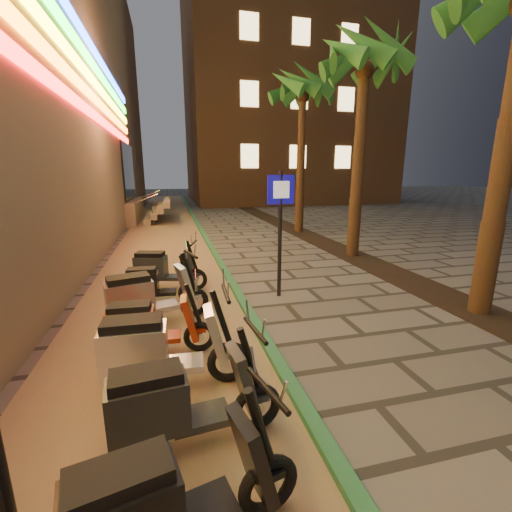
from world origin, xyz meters
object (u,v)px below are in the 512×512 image
object	(u,v)px
scooter_3	(165,503)
scooter_5	(158,350)
scooter_4	(177,404)
scooter_6	(148,326)
scooter_7	(147,297)
pedestrian_sign	(280,217)
scooter_9	(162,269)
scooter_8	(154,284)

from	to	relation	value
scooter_3	scooter_5	distance (m)	2.09
scooter_4	scooter_5	distance (m)	1.08
scooter_6	scooter_7	size ratio (longest dim) A/B	0.86
pedestrian_sign	scooter_7	world-z (taller)	pedestrian_sign
scooter_9	scooter_3	bearing A→B (deg)	-73.01
scooter_6	scooter_8	xyz separation A→B (m)	(0.00, 2.13, -0.02)
scooter_6	scooter_7	bearing A→B (deg)	97.44
pedestrian_sign	scooter_8	world-z (taller)	pedestrian_sign
scooter_3	scooter_8	xyz separation A→B (m)	(-0.27, 5.13, -0.06)
scooter_3	scooter_6	bearing A→B (deg)	82.13
scooter_6	scooter_3	bearing A→B (deg)	-81.54
pedestrian_sign	scooter_9	distance (m)	3.05
scooter_4	scooter_8	world-z (taller)	scooter_4
pedestrian_sign	scooter_8	size ratio (longest dim) A/B	1.82
scooter_4	pedestrian_sign	bearing A→B (deg)	53.49
scooter_9	scooter_4	bearing A→B (deg)	-71.54
scooter_4	scooter_5	bearing A→B (deg)	94.47
scooter_3	scooter_7	xyz separation A→B (m)	(-0.35, 4.09, 0.04)
scooter_3	scooter_8	bearing A→B (deg)	80.00
scooter_5	scooter_7	xyz separation A→B (m)	(-0.26, 2.00, -0.00)
scooter_3	scooter_4	size ratio (longest dim) A/B	0.98
scooter_3	scooter_8	size ratio (longest dim) A/B	1.13
scooter_6	scooter_8	bearing A→B (deg)	93.29
scooter_8	scooter_9	size ratio (longest dim) A/B	0.90
scooter_6	scooter_9	distance (m)	3.12
scooter_6	scooter_8	distance (m)	2.13
pedestrian_sign	scooter_3	distance (m)	5.73
scooter_3	scooter_9	world-z (taller)	scooter_3
scooter_3	scooter_6	xyz separation A→B (m)	(-0.27, 3.00, -0.04)
scooter_8	scooter_7	bearing A→B (deg)	-89.95
pedestrian_sign	scooter_9	xyz separation A→B (m)	(-2.56, 1.08, -1.27)
pedestrian_sign	scooter_8	distance (m)	3.02
scooter_9	scooter_8	bearing A→B (deg)	-82.74
scooter_9	scooter_7	bearing A→B (deg)	-80.56
scooter_5	scooter_8	xyz separation A→B (m)	(-0.18, 3.04, -0.11)
pedestrian_sign	scooter_3	world-z (taller)	pedestrian_sign
scooter_4	scooter_6	distance (m)	2.01
scooter_5	scooter_8	size ratio (longest dim) A/B	1.22
scooter_3	scooter_7	size ratio (longest dim) A/B	0.93
scooter_7	scooter_9	bearing A→B (deg)	68.33
scooter_5	scooter_6	world-z (taller)	scooter_5
scooter_3	scooter_7	bearing A→B (deg)	81.86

